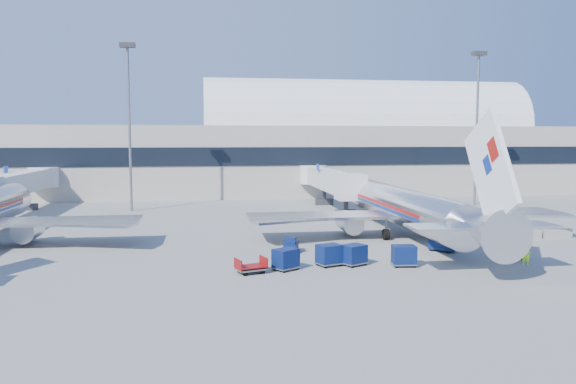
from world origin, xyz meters
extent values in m
plane|color=gray|center=(0.00, 0.00, 0.00)|extent=(260.00, 260.00, 0.00)
cube|color=#B2AA9E|center=(-25.00, 56.00, 6.00)|extent=(170.00, 28.00, 12.00)
cube|color=black|center=(-25.00, 42.05, 7.00)|extent=(170.00, 0.40, 3.00)
cylinder|color=white|center=(20.00, 56.00, 12.00)|extent=(60.00, 18.00, 18.00)
cylinder|color=silver|center=(10.00, 6.00, 2.90)|extent=(3.80, 28.00, 3.80)
sphere|color=silver|center=(10.00, 20.00, 2.90)|extent=(3.72, 3.72, 3.72)
cone|color=silver|center=(10.00, -11.00, 3.30)|extent=(3.80, 6.00, 3.80)
cube|color=#97110B|center=(10.00, 7.00, 3.15)|extent=(3.85, 20.16, 0.32)
cube|color=navy|center=(10.00, 7.00, 2.78)|extent=(3.85, 20.16, 0.32)
cube|color=white|center=(10.00, -11.50, 7.70)|extent=(0.35, 7.79, 8.74)
cube|color=silver|center=(10.00, -10.50, 3.50)|extent=(11.00, 3.00, 0.18)
cube|color=silver|center=(10.00, 5.00, 2.30)|extent=(32.00, 5.00, 0.28)
cylinder|color=#B7B7BC|center=(4.50, 6.50, 1.35)|extent=(2.10, 3.80, 2.10)
cylinder|color=#B7B7BC|center=(15.50, 6.50, 1.35)|extent=(2.10, 3.80, 2.10)
cylinder|color=black|center=(10.00, 17.00, 0.45)|extent=(0.40, 0.90, 0.90)
sphere|color=silver|center=(-32.00, 20.00, 2.90)|extent=(3.72, 3.72, 3.72)
cylinder|color=#B7B7BC|center=(-26.50, 6.50, 1.35)|extent=(2.10, 3.80, 2.10)
cylinder|color=black|center=(-32.00, 17.00, 0.45)|extent=(0.40, 0.90, 0.90)
cube|color=silver|center=(7.60, 30.00, 4.00)|extent=(2.70, 24.00, 2.70)
cube|color=silver|center=(7.60, 17.80, 4.00)|extent=(3.40, 3.20, 3.20)
cylinder|color=silver|center=(7.60, 41.50, 4.00)|extent=(4.40, 4.40, 3.00)
cube|color=#2D2D30|center=(7.60, 20.00, 1.80)|extent=(0.50, 0.50, 3.00)
cube|color=#2D2D30|center=(7.60, 20.00, 0.45)|extent=(2.60, 1.00, 0.90)
cube|color=#2D2D30|center=(7.60, 33.00, 1.80)|extent=(0.50, 0.50, 3.00)
cube|color=#2D2D30|center=(7.60, 33.00, 0.45)|extent=(2.60, 1.00, 0.90)
cube|color=navy|center=(6.00, 30.00, 5.80)|extent=(0.12, 1.40, 0.90)
cube|color=silver|center=(-34.40, 30.00, 4.00)|extent=(2.70, 24.00, 2.70)
cylinder|color=silver|center=(-34.40, 41.50, 4.00)|extent=(4.40, 4.40, 3.00)
cube|color=#2D2D30|center=(-34.40, 33.00, 1.80)|extent=(0.50, 0.50, 3.00)
cube|color=#2D2D30|center=(-34.40, 33.00, 0.45)|extent=(2.60, 1.00, 0.90)
cube|color=navy|center=(-36.00, 30.00, 5.80)|extent=(0.12, 1.40, 0.90)
cylinder|color=slate|center=(-20.00, 30.00, 11.00)|extent=(0.36, 0.36, 22.00)
cube|color=#2D2D30|center=(-20.00, 30.00, 22.30)|extent=(2.00, 1.20, 0.60)
cylinder|color=slate|center=(30.00, 30.00, 11.00)|extent=(0.36, 0.36, 22.00)
cube|color=#2D2D30|center=(30.00, 30.00, 22.30)|extent=(2.00, 1.20, 0.60)
cube|color=#9E9E96|center=(18.00, 2.00, 0.45)|extent=(3.00, 0.55, 0.90)
cube|color=#9E9E96|center=(21.30, 2.00, 0.45)|extent=(3.00, 0.55, 0.90)
cube|color=#9E9E96|center=(24.60, 2.00, 0.45)|extent=(3.00, 0.55, 0.90)
cube|color=#091848|center=(1.37, -5.71, 0.50)|extent=(2.29, 2.06, 0.68)
cube|color=#091848|center=(1.00, -5.98, 1.04)|extent=(1.19, 1.21, 0.63)
cylinder|color=black|center=(1.71, -4.96, 0.25)|extent=(0.53, 0.46, 0.51)
cube|color=#091848|center=(10.50, -2.64, 0.54)|extent=(2.36, 2.45, 0.74)
cube|color=#091848|center=(10.17, -2.27, 1.13)|extent=(1.33, 1.32, 0.69)
cylinder|color=black|center=(11.36, -2.93, 0.28)|extent=(0.53, 0.56, 0.55)
cube|color=#091848|center=(-2.68, -1.00, 0.51)|extent=(1.64, 2.34, 0.69)
cube|color=#091848|center=(-2.82, -1.44, 1.06)|extent=(1.12, 1.06, 0.64)
cylinder|color=black|center=(-2.86, -0.17, 0.26)|extent=(0.35, 0.55, 0.52)
cube|color=#091848|center=(1.37, -6.77, 0.92)|extent=(2.19, 2.03, 1.41)
cube|color=slate|center=(1.37, -6.77, 0.21)|extent=(2.30, 2.12, 0.10)
cylinder|color=black|center=(1.71, -5.98, 0.19)|extent=(0.42, 0.32, 0.39)
cube|color=#091848|center=(-0.55, -6.63, 0.95)|extent=(2.17, 1.93, 1.44)
cube|color=slate|center=(-0.55, -6.63, 0.22)|extent=(2.28, 2.02, 0.10)
cylinder|color=black|center=(-0.09, -5.88, 0.20)|extent=(0.43, 0.29, 0.40)
cube|color=#091848|center=(-4.11, -7.52, 0.91)|extent=(2.19, 2.09, 1.39)
cube|color=slate|center=(-4.11, -7.52, 0.21)|extent=(2.30, 2.19, 0.10)
cylinder|color=black|center=(-3.85, -6.70, 0.19)|extent=(0.40, 0.34, 0.38)
cube|color=#091848|center=(5.13, -7.65, 0.92)|extent=(1.87, 1.53, 1.41)
cube|color=slate|center=(5.13, -7.65, 0.21)|extent=(1.98, 1.58, 0.10)
cylinder|color=black|center=(5.86, -7.19, 0.19)|extent=(0.40, 0.19, 0.39)
cube|color=#091848|center=(14.70, -6.31, 1.04)|extent=(2.11, 1.72, 1.59)
cube|color=slate|center=(14.70, -6.31, 0.24)|extent=(2.23, 1.78, 0.11)
cylinder|color=black|center=(15.40, -5.63, 0.22)|extent=(0.45, 0.22, 0.44)
cube|color=slate|center=(-6.79, -8.21, 0.34)|extent=(2.48, 2.04, 0.12)
cube|color=maroon|center=(-6.79, -8.21, 0.53)|extent=(2.49, 2.09, 0.08)
cylinder|color=black|center=(-6.31, -7.49, 0.19)|extent=(0.42, 0.27, 0.39)
imported|color=#91DC17|center=(14.73, -8.61, 0.89)|extent=(0.77, 0.74, 1.77)
camera|label=1|loc=(-10.08, -48.58, 9.85)|focal=35.00mm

